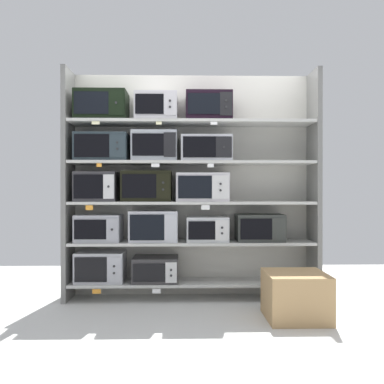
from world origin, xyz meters
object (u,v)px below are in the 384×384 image
at_px(microwave_2, 99,228).
at_px(shipping_carton, 296,296).
at_px(microwave_0, 101,267).
at_px(microwave_3, 154,226).
at_px(microwave_8, 202,187).
at_px(microwave_14, 208,107).
at_px(microwave_10, 155,146).
at_px(microwave_5, 260,228).
at_px(microwave_1, 156,269).
at_px(microwave_7, 147,186).
at_px(microwave_9, 103,147).
at_px(microwave_6, 97,187).
at_px(microwave_13, 157,108).
at_px(microwave_4, 207,229).
at_px(microwave_11, 206,149).
at_px(microwave_12, 102,106).

relative_size(microwave_2, shipping_carton, 0.88).
distance_m(microwave_0, microwave_3, 0.72).
distance_m(microwave_8, shipping_carton, 1.48).
bearing_deg(microwave_14, microwave_10, 180.00).
relative_size(microwave_8, shipping_carton, 1.03).
relative_size(microwave_5, microwave_10, 1.06).
bearing_deg(microwave_10, microwave_1, 0.06).
xyz_separation_m(microwave_7, microwave_9, (-0.48, -0.00, 0.42)).
relative_size(microwave_6, microwave_13, 0.98).
distance_m(microwave_1, microwave_2, 0.75).
height_order(microwave_0, microwave_3, microwave_3).
distance_m(microwave_0, microwave_7, 1.00).
height_order(microwave_7, shipping_carton, microwave_7).
relative_size(microwave_3, microwave_6, 1.17).
relative_size(microwave_4, microwave_5, 0.88).
distance_m(microwave_2, microwave_14, 1.75).
bearing_deg(microwave_8, microwave_14, 0.17).
bearing_deg(microwave_11, microwave_5, 0.02).
relative_size(microwave_2, microwave_7, 0.91).
height_order(microwave_12, shipping_carton, microwave_12).
distance_m(microwave_0, microwave_14, 2.07).
height_order(microwave_3, microwave_14, microwave_14).
bearing_deg(shipping_carton, microwave_10, 151.02).
xyz_separation_m(microwave_2, microwave_10, (0.60, -0.00, 0.88)).
distance_m(microwave_2, microwave_5, 1.73).
bearing_deg(microwave_13, microwave_1, 179.88).
bearing_deg(microwave_4, microwave_7, -179.99).
distance_m(microwave_4, shipping_carton, 1.19).
xyz_separation_m(microwave_1, shipping_carton, (1.32, -0.73, -0.11)).
xyz_separation_m(microwave_6, microwave_12, (0.05, 0.00, 0.86)).
bearing_deg(microwave_2, microwave_12, -0.20).
height_order(microwave_4, microwave_7, microwave_7).
distance_m(microwave_1, microwave_9, 1.43).
bearing_deg(microwave_3, microwave_8, 0.02).
relative_size(microwave_6, microwave_8, 0.78).
xyz_separation_m(microwave_3, microwave_10, (0.01, 0.00, 0.86)).
distance_m(microwave_1, microwave_13, 1.73).
xyz_separation_m(microwave_6, microwave_14, (1.19, 0.00, 0.85)).
distance_m(microwave_4, microwave_12, 1.73).
distance_m(microwave_2, microwave_12, 1.30).
distance_m(microwave_6, microwave_8, 1.13).
height_order(microwave_0, microwave_2, microwave_2).
xyz_separation_m(microwave_14, shipping_carton, (0.75, -0.73, -1.85)).
bearing_deg(microwave_0, microwave_12, 1.06).
xyz_separation_m(microwave_2, microwave_3, (0.59, -0.00, 0.02)).
height_order(microwave_3, microwave_8, microwave_8).
bearing_deg(microwave_14, shipping_carton, -44.41).
bearing_deg(microwave_10, microwave_0, -179.97).
xyz_separation_m(microwave_7, shipping_carton, (1.41, -0.73, -1.00)).
bearing_deg(shipping_carton, microwave_1, 150.86).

